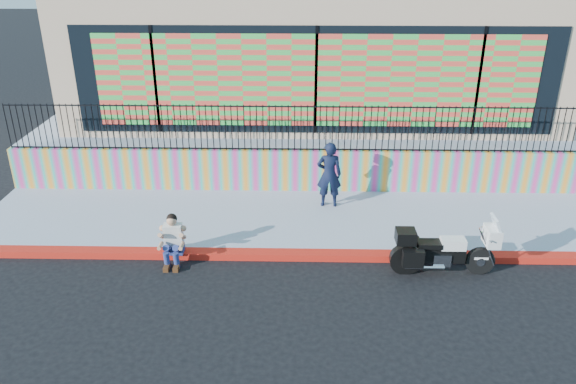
{
  "coord_description": "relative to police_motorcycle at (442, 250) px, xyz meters",
  "views": [
    {
      "loc": [
        -0.4,
        -10.34,
        6.27
      ],
      "look_at": [
        -0.66,
        1.2,
        1.0
      ],
      "focal_mm": 35.0,
      "sensor_mm": 36.0,
      "label": 1
    }
  ],
  "objects": [
    {
      "name": "sidewalk",
      "position": [
        -2.48,
        2.16,
        -0.47
      ],
      "size": [
        16.0,
        3.0,
        0.15
      ],
      "primitive_type": "cube",
      "color": "#898EA5",
      "rests_on": "ground"
    },
    {
      "name": "red_curb",
      "position": [
        -2.48,
        0.51,
        -0.47
      ],
      "size": [
        16.0,
        0.3,
        0.15
      ],
      "primitive_type": "cube",
      "color": "#AE0C12",
      "rests_on": "ground"
    },
    {
      "name": "metal_fence",
      "position": [
        -2.48,
        3.76,
        1.31
      ],
      "size": [
        15.8,
        0.04,
        1.2
      ],
      "primitive_type": null,
      "color": "black",
      "rests_on": "mural_wall"
    },
    {
      "name": "mural_wall",
      "position": [
        -2.48,
        3.76,
        0.16
      ],
      "size": [
        16.0,
        0.2,
        1.1
      ],
      "primitive_type": "cube",
      "color": "#DB398D",
      "rests_on": "sidewalk"
    },
    {
      "name": "seated_man",
      "position": [
        -5.5,
        0.25,
        -0.09
      ],
      "size": [
        0.54,
        0.71,
        1.06
      ],
      "color": "navy",
      "rests_on": "ground"
    },
    {
      "name": "elevated_platform",
      "position": [
        -2.48,
        8.86,
        0.08
      ],
      "size": [
        16.0,
        10.0,
        1.25
      ],
      "primitive_type": "cube",
      "color": "#898EA5",
      "rests_on": "ground"
    },
    {
      "name": "police_officer",
      "position": [
        -2.16,
        2.82,
        0.44
      ],
      "size": [
        0.61,
        0.41,
        1.66
      ],
      "primitive_type": "imported",
      "rotation": [
        0.0,
        0.0,
        3.12
      ],
      "color": "black",
      "rests_on": "sidewalk"
    },
    {
      "name": "police_motorcycle",
      "position": [
        0.0,
        0.0,
        0.0
      ],
      "size": [
        2.08,
        0.69,
        1.3
      ],
      "color": "black",
      "rests_on": "ground"
    },
    {
      "name": "ground",
      "position": [
        -2.48,
        0.51,
        -0.54
      ],
      "size": [
        90.0,
        90.0,
        0.0
      ],
      "primitive_type": "plane",
      "color": "black",
      "rests_on": "ground"
    },
    {
      "name": "storefront_building",
      "position": [
        -2.48,
        8.64,
        2.7
      ],
      "size": [
        14.0,
        8.06,
        4.0
      ],
      "color": "tan",
      "rests_on": "elevated_platform"
    }
  ]
}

